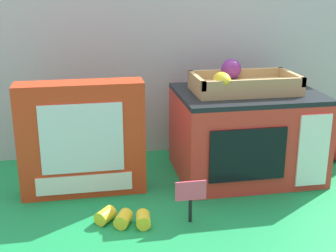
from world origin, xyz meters
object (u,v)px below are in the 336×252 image
cookie_set_box (82,139)px  loose_toy_banana (124,218)px  price_sign (191,195)px  loose_toy_apple (333,149)px  toy_microwave (246,133)px  food_groups_crate (241,83)px

cookie_set_box → loose_toy_banana: cookie_set_box is taller
cookie_set_box → loose_toy_banana: bearing=-65.7°
price_sign → loose_toy_apple: bearing=29.5°
toy_microwave → loose_toy_apple: 0.31m
food_groups_crate → loose_toy_apple: (0.32, 0.05, -0.22)m
toy_microwave → loose_toy_banana: bearing=-147.8°
food_groups_crate → loose_toy_apple: food_groups_crate is taller
toy_microwave → loose_toy_apple: (0.30, 0.05, -0.08)m
toy_microwave → loose_toy_banana: 0.44m
loose_toy_banana → toy_microwave: bearing=32.2°
toy_microwave → cookie_set_box: 0.45m
cookie_set_box → price_sign: bearing=-40.8°
price_sign → cookie_set_box: bearing=139.2°
cookie_set_box → loose_toy_banana: size_ratio=2.46×
toy_microwave → food_groups_crate: size_ratio=1.37×
cookie_set_box → price_sign: size_ratio=3.10×
loose_toy_apple → loose_toy_banana: bearing=-157.5°
food_groups_crate → loose_toy_banana: 0.48m
food_groups_crate → cookie_set_box: bearing=-174.3°
price_sign → loose_toy_apple: (0.51, 0.29, -0.03)m
food_groups_crate → loose_toy_banana: food_groups_crate is taller
toy_microwave → loose_toy_banana: toy_microwave is taller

